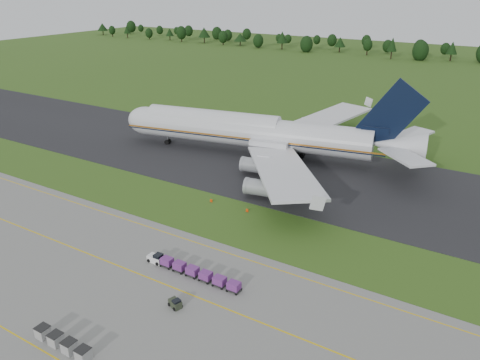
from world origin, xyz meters
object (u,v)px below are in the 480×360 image
Objects in this scene: baggage_train at (191,270)px; uld_row at (62,343)px; edge_markers at (229,206)px; utility_cart at (175,304)px; aircraft at (256,132)px.

baggage_train is 20.66m from uld_row.
edge_markers is (-3.62, 42.84, -0.56)m from uld_row.
edge_markers is (-7.64, 22.57, -0.58)m from baggage_train.
baggage_train is 7.62m from utility_cart.
uld_row is at bearing -85.18° from edge_markers.
baggage_train is at bearing 78.78° from uld_row.
aircraft reaches higher than baggage_train.
uld_row is 0.99× the size of edge_markers.
aircraft is 31.09m from edge_markers.
utility_cart is 14.76m from uld_row.
uld_row is (13.84, -71.59, -5.40)m from aircraft.
utility_cart is 31.44m from edge_markers.
baggage_train is at bearing 110.65° from utility_cart.
aircraft is at bearing 109.37° from utility_cart.
uld_row is 43.00m from edge_markers.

